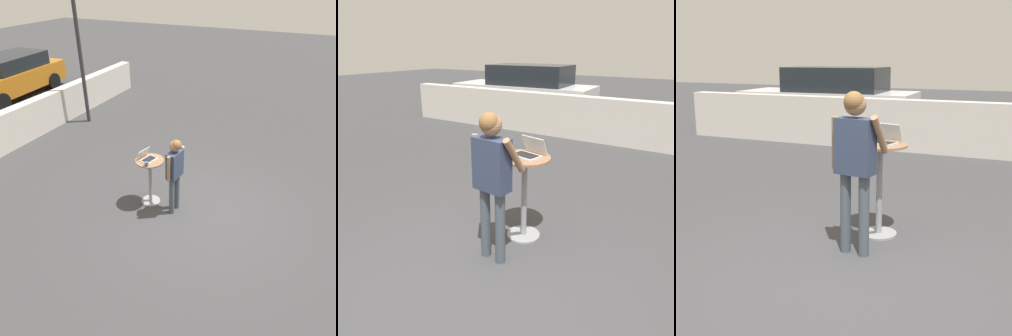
# 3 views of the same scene
# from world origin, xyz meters

# --- Properties ---
(ground_plane) EXTENTS (50.00, 50.00, 0.00)m
(ground_plane) POSITION_xyz_m (0.00, 0.00, 0.00)
(ground_plane) COLOR #3D3D3F
(pavement_kerb) EXTENTS (13.42, 0.35, 1.09)m
(pavement_kerb) POSITION_xyz_m (0.00, 5.94, 0.54)
(pavement_kerb) COLOR beige
(pavement_kerb) RESTS_ON ground_plane
(cafe_table) EXTENTS (0.60, 0.60, 1.05)m
(cafe_table) POSITION_xyz_m (-0.14, 1.14, 0.66)
(cafe_table) COLOR gray
(cafe_table) RESTS_ON ground_plane
(laptop) EXTENTS (0.39, 0.37, 0.21)m
(laptop) POSITION_xyz_m (-0.13, 1.21, 1.09)
(laptop) COLOR silver
(laptop) RESTS_ON cafe_table
(coffee_mug) EXTENTS (0.11, 0.07, 0.09)m
(coffee_mug) POSITION_xyz_m (-0.37, 1.09, 1.09)
(coffee_mug) COLOR #336084
(coffee_mug) RESTS_ON cafe_table
(standing_person) EXTENTS (0.55, 0.34, 1.66)m
(standing_person) POSITION_xyz_m (-0.19, 0.55, 1.05)
(standing_person) COLOR #424C56
(standing_person) RESTS_ON ground_plane
(parked_car_near_street) EXTENTS (4.64, 1.99, 1.70)m
(parked_car_near_street) POSITION_xyz_m (-3.76, 7.57, 0.85)
(parked_car_near_street) COLOR silver
(parked_car_near_street) RESTS_ON ground_plane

